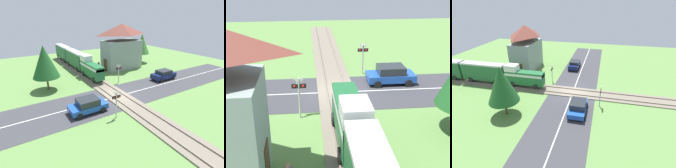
% 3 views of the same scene
% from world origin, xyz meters
% --- Properties ---
extents(ground_plane, '(60.00, 60.00, 0.00)m').
position_xyz_m(ground_plane, '(0.00, 0.00, 0.00)').
color(ground_plane, '#5B8442').
extents(road_surface, '(48.00, 6.40, 0.02)m').
position_xyz_m(road_surface, '(0.00, 0.00, 0.01)').
color(road_surface, '#38383D').
rests_on(road_surface, ground_plane).
extents(track_bed, '(2.80, 48.00, 0.24)m').
position_xyz_m(track_bed, '(0.00, 0.00, 0.07)').
color(track_bed, '#756B5B').
rests_on(track_bed, ground_plane).
extents(train, '(1.58, 20.39, 3.18)m').
position_xyz_m(train, '(0.00, 14.65, 1.89)').
color(train, '#1E6033').
rests_on(train, track_bed).
extents(car_near_crossing, '(3.81, 2.03, 1.49)m').
position_xyz_m(car_near_crossing, '(-4.53, -1.44, 0.78)').
color(car_near_crossing, '#1E4CA8').
rests_on(car_near_crossing, ground_plane).
extents(car_far_side, '(3.84, 1.93, 1.48)m').
position_xyz_m(car_far_side, '(9.34, 1.44, 0.78)').
color(car_far_side, '#141E4C').
rests_on(car_far_side, ground_plane).
extents(crossing_signal_west_approach, '(0.90, 0.18, 2.78)m').
position_xyz_m(crossing_signal_west_approach, '(-2.66, -3.82, 1.80)').
color(crossing_signal_west_approach, '#B7B7B7').
rests_on(crossing_signal_west_approach, ground_plane).
extents(crossing_signal_east_approach, '(0.90, 0.18, 2.78)m').
position_xyz_m(crossing_signal_east_approach, '(2.66, 3.82, 1.80)').
color(crossing_signal_east_approach, '#B7B7B7').
rests_on(crossing_signal_east_approach, ground_plane).
extents(station_building, '(7.30, 3.93, 7.88)m').
position_xyz_m(station_building, '(7.37, 10.01, 3.86)').
color(station_building, gray).
rests_on(station_building, ground_plane).
extents(pedestrian_by_station, '(0.40, 0.40, 1.61)m').
position_xyz_m(pedestrian_by_station, '(3.05, 10.78, 0.74)').
color(pedestrian_by_station, '#7F3D84').
rests_on(pedestrian_by_station, ground_plane).
extents(tree_by_station, '(3.21, 3.21, 5.73)m').
position_xyz_m(tree_by_station, '(13.26, 11.29, 3.80)').
color(tree_by_station, brown).
rests_on(tree_by_station, ground_plane).
extents(tree_roadside_hedge, '(3.40, 3.40, 5.84)m').
position_xyz_m(tree_roadside_hedge, '(-6.65, 6.55, 3.79)').
color(tree_roadside_hedge, brown).
rests_on(tree_roadside_hedge, ground_plane).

